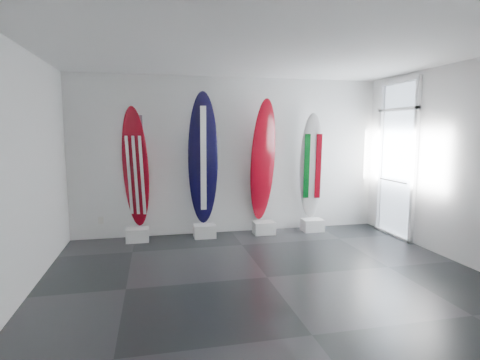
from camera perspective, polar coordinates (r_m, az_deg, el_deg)
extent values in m
plane|color=black|center=(5.43, 4.02, -14.14)|extent=(6.00, 6.00, 0.00)
plane|color=white|center=(5.16, 4.33, 18.63)|extent=(6.00, 6.00, 0.00)
plane|color=white|center=(7.50, -1.32, 3.56)|extent=(6.00, 0.00, 6.00)
plane|color=white|center=(2.80, 19.02, -2.93)|extent=(6.00, 0.00, 6.00)
plane|color=white|center=(5.11, -30.07, 0.90)|extent=(0.00, 5.00, 5.00)
plane|color=white|center=(6.60, 30.00, 2.11)|extent=(0.00, 5.00, 5.00)
cube|color=white|center=(7.27, -14.89, -7.82)|extent=(0.40, 0.30, 0.24)
ellipsoid|color=maroon|center=(7.16, -15.17, 1.76)|extent=(0.56, 0.45, 2.18)
cube|color=white|center=(7.32, -5.25, -7.52)|extent=(0.40, 0.30, 0.24)
ellipsoid|color=black|center=(7.20, -5.47, 3.13)|extent=(0.56, 0.21, 2.46)
cube|color=white|center=(7.55, 3.54, -7.05)|extent=(0.40, 0.30, 0.24)
ellipsoid|color=maroon|center=(7.43, 3.40, 2.85)|extent=(0.61, 0.47, 2.36)
cube|color=white|center=(7.88, 10.63, -6.55)|extent=(0.40, 0.30, 0.24)
ellipsoid|color=silver|center=(7.78, 10.53, 1.99)|extent=(0.52, 0.36, 2.10)
cube|color=silver|center=(7.57, -19.87, -5.64)|extent=(0.09, 0.02, 0.13)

